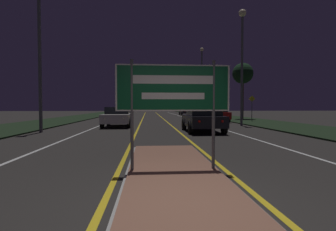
% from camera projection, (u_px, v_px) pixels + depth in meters
% --- Properties ---
extents(ground_plane, '(160.00, 160.00, 0.00)m').
position_uv_depth(ground_plane, '(186.00, 208.00, 3.74)').
color(ground_plane, '#282623').
extents(median_island, '(2.05, 6.80, 0.10)m').
position_uv_depth(median_island, '(173.00, 171.00, 5.73)').
color(median_island, '#999993').
rests_on(median_island, ground_plane).
extents(verge_left, '(5.00, 100.00, 0.08)m').
position_uv_depth(verge_left, '(46.00, 123.00, 22.96)').
color(verge_left, black).
rests_on(verge_left, ground_plane).
extents(verge_right, '(5.00, 100.00, 0.08)m').
position_uv_depth(verge_right, '(256.00, 122.00, 24.39)').
color(verge_right, black).
rests_on(verge_right, ground_plane).
extents(centre_line_yellow_left, '(0.12, 70.00, 0.01)m').
position_uv_depth(centre_line_yellow_left, '(142.00, 120.00, 28.57)').
color(centre_line_yellow_left, gold).
rests_on(centre_line_yellow_left, ground_plane).
extents(centre_line_yellow_right, '(0.12, 70.00, 0.01)m').
position_uv_depth(centre_line_yellow_right, '(164.00, 120.00, 28.75)').
color(centre_line_yellow_right, gold).
rests_on(centre_line_yellow_right, ground_plane).
extents(lane_line_white_left, '(0.12, 70.00, 0.01)m').
position_uv_depth(lane_line_white_left, '(114.00, 120.00, 28.34)').
color(lane_line_white_left, silver).
rests_on(lane_line_white_left, ground_plane).
extents(lane_line_white_right, '(0.12, 70.00, 0.01)m').
position_uv_depth(lane_line_white_right, '(191.00, 119.00, 28.97)').
color(lane_line_white_right, silver).
rests_on(lane_line_white_right, ground_plane).
extents(edge_line_white_left, '(0.10, 70.00, 0.01)m').
position_uv_depth(edge_line_white_left, '(86.00, 120.00, 28.12)').
color(edge_line_white_left, silver).
rests_on(edge_line_white_left, ground_plane).
extents(edge_line_white_right, '(0.10, 70.00, 0.01)m').
position_uv_depth(edge_line_white_right, '(218.00, 119.00, 29.20)').
color(edge_line_white_right, silver).
rests_on(edge_line_white_right, ground_plane).
extents(highway_sign, '(2.47, 0.07, 2.36)m').
position_uv_depth(highway_sign, '(173.00, 92.00, 5.66)').
color(highway_sign, '#56565B').
rests_on(highway_sign, median_island).
extents(streetlight_left_near, '(0.49, 0.49, 10.00)m').
position_uv_depth(streetlight_left_near, '(39.00, 21.00, 14.41)').
color(streetlight_left_near, '#56565B').
rests_on(streetlight_left_near, ground_plane).
extents(streetlight_right_near, '(0.56, 0.56, 8.70)m').
position_uv_depth(streetlight_right_near, '(242.00, 48.00, 19.61)').
color(streetlight_right_near, '#56565B').
rests_on(streetlight_right_near, ground_plane).
extents(streetlight_right_far, '(0.45, 0.45, 8.77)m').
position_uv_depth(streetlight_right_far, '(202.00, 76.00, 32.68)').
color(streetlight_right_far, '#56565B').
rests_on(streetlight_right_far, ground_plane).
extents(car_receding_0, '(2.01, 4.09, 1.35)m').
position_uv_depth(car_receding_0, '(203.00, 119.00, 14.91)').
color(car_receding_0, black).
rests_on(car_receding_0, ground_plane).
extents(car_receding_1, '(1.88, 4.29, 1.43)m').
position_uv_depth(car_receding_1, '(216.00, 114.00, 24.67)').
color(car_receding_1, maroon).
rests_on(car_receding_1, ground_plane).
extents(car_receding_2, '(1.92, 4.12, 1.42)m').
position_uv_depth(car_receding_2, '(198.00, 112.00, 32.15)').
color(car_receding_2, navy).
rests_on(car_receding_2, ground_plane).
extents(car_receding_3, '(1.89, 4.81, 1.39)m').
position_uv_depth(car_receding_3, '(186.00, 111.00, 43.64)').
color(car_receding_3, black).
rests_on(car_receding_3, ground_plane).
extents(car_approaching_0, '(1.99, 4.53, 1.41)m').
position_uv_depth(car_approaching_0, '(118.00, 116.00, 18.95)').
color(car_approaching_0, silver).
rests_on(car_approaching_0, ground_plane).
extents(warning_sign, '(0.60, 0.06, 2.39)m').
position_uv_depth(warning_sign, '(252.00, 106.00, 24.36)').
color(warning_sign, '#56565B').
rests_on(warning_sign, verge_right).
extents(roadside_palm_right, '(2.23, 2.23, 6.07)m').
position_uv_depth(roadside_palm_right, '(243.00, 74.00, 28.31)').
color(roadside_palm_right, '#4C3823').
rests_on(roadside_palm_right, verge_right).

